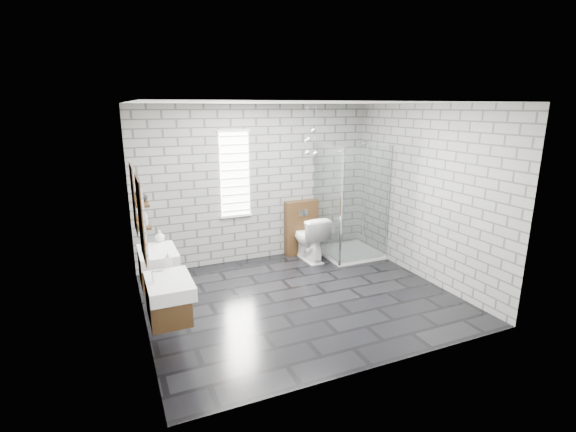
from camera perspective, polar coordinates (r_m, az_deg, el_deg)
floor at (r=6.08m, az=1.74°, el=-11.21°), size 4.20×3.60×0.02m
ceiling at (r=5.47m, az=1.97°, el=15.35°), size 4.20×3.60×0.02m
wall_back at (r=7.27m, az=-4.26°, el=4.39°), size 4.20×0.02×2.70m
wall_front at (r=4.12m, az=12.66°, el=-4.05°), size 4.20×0.02×2.70m
wall_left at (r=5.12m, az=-20.05°, el=-0.91°), size 0.02×3.60×2.70m
wall_right at (r=6.78m, az=18.22°, el=2.93°), size 0.02×3.60×2.70m
vanity_left at (r=4.74m, az=-16.42°, el=-9.46°), size 0.47×0.70×1.57m
vanity_right at (r=5.70m, az=-17.79°, el=-5.41°), size 0.47×0.70×1.57m
shelf_lower at (r=5.08m, az=-19.09°, el=-1.29°), size 0.14×0.30×0.03m
shelf_upper at (r=5.02m, az=-19.33°, el=1.57°), size 0.14×0.30×0.03m
window at (r=7.09m, az=-7.29°, el=5.69°), size 0.56×0.05×1.48m
cistern_panel at (r=7.66m, az=1.79°, el=-1.57°), size 0.60×0.20×1.00m
flush_plate at (r=7.49m, az=2.15°, el=0.42°), size 0.18×0.01×0.12m
shower_enclosure at (r=7.54m, az=8.30°, el=-1.95°), size 1.00×1.00×2.03m
pendant_cluster at (r=7.09m, az=3.05°, el=10.00°), size 0.25×0.21×0.85m
toilet at (r=7.39m, az=2.92°, el=-2.98°), size 0.48×0.81×0.81m
soap_bottle_a at (r=5.06m, az=-16.07°, el=-5.67°), size 0.09×0.09×0.18m
soap_bottle_b at (r=5.99m, az=-17.14°, el=-2.61°), size 0.14×0.14×0.16m
soap_bottle_c at (r=5.02m, az=-19.04°, el=-0.20°), size 0.09×0.09×0.19m
vase at (r=5.06m, az=-19.35°, el=2.61°), size 0.15×0.15×0.13m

